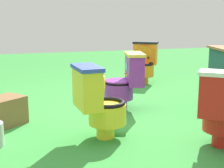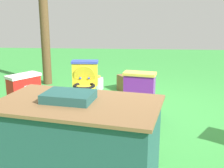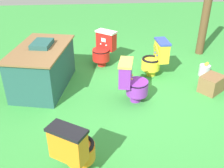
% 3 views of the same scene
% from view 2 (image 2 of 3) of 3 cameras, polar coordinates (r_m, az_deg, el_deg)
% --- Properties ---
extents(ground, '(14.00, 14.00, 0.00)m').
position_cam_2_polar(ground, '(4.48, 3.85, -5.99)').
color(ground, green).
extents(toilet_purple, '(0.50, 0.57, 0.73)m').
position_cam_2_polar(toilet_purple, '(4.19, 5.65, -2.19)').
color(toilet_purple, purple).
rests_on(toilet_purple, ground).
extents(toilet_red, '(0.64, 0.62, 0.73)m').
position_cam_2_polar(toilet_red, '(4.03, -15.62, -3.36)').
color(toilet_red, red).
rests_on(toilet_red, ground).
extents(toilet_yellow, '(0.45, 0.51, 0.73)m').
position_cam_2_polar(toilet_yellow, '(4.82, -5.28, 0.17)').
color(toilet_yellow, yellow).
rests_on(toilet_yellow, ground).
extents(vendor_table, '(1.61, 1.14, 0.85)m').
position_cam_2_polar(vendor_table, '(2.78, -6.41, -10.90)').
color(vendor_table, '#23514C').
rests_on(vendor_table, ground).
extents(wooden_post, '(0.18, 0.18, 2.01)m').
position_cam_2_polar(wooden_post, '(6.20, -12.80, 9.07)').
color(wooden_post, brown).
rests_on(wooden_post, ground).
extents(small_crate, '(0.49, 0.51, 0.31)m').
position_cam_2_polar(small_crate, '(5.66, 3.39, 0.14)').
color(small_crate, brown).
rests_on(small_crate, ground).
extents(lemon_bucket, '(0.22, 0.22, 0.28)m').
position_cam_2_polar(lemon_bucket, '(5.82, -2.70, 0.20)').
color(lemon_bucket, '#B7B7BF').
rests_on(lemon_bucket, ground).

